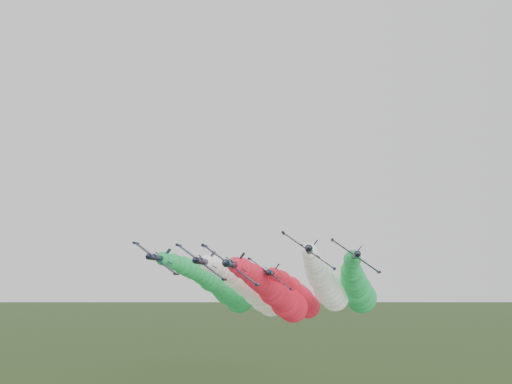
# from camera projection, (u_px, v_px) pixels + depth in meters

# --- Properties ---
(jet_lead) EXTENTS (15.81, 81.11, 18.12)m
(jet_lead) POSITION_uv_depth(u_px,v_px,m) (280.00, 296.00, 131.74)
(jet_lead) COLOR black
(jet_lead) RESTS_ON ground
(jet_inner_left) EXTENTS (15.68, 80.98, 17.99)m
(jet_inner_left) POSITION_uv_depth(u_px,v_px,m) (256.00, 292.00, 142.02)
(jet_inner_left) COLOR black
(jet_inner_left) RESTS_ON ground
(jet_inner_right) EXTENTS (15.57, 80.87, 17.88)m
(jet_inner_right) POSITION_uv_depth(u_px,v_px,m) (327.00, 285.00, 137.52)
(jet_inner_right) COLOR black
(jet_inner_right) RESTS_ON ground
(jet_outer_left) EXTENTS (16.42, 81.71, 18.72)m
(jet_outer_left) POSITION_uv_depth(u_px,v_px,m) (224.00, 289.00, 154.52)
(jet_outer_left) COLOR black
(jet_outer_left) RESTS_ON ground
(jet_outer_right) EXTENTS (16.39, 81.69, 18.70)m
(jet_outer_right) POSITION_uv_depth(u_px,v_px,m) (357.00, 288.00, 149.71)
(jet_outer_right) COLOR black
(jet_outer_right) RESTS_ON ground
(jet_trail) EXTENTS (15.38, 80.67, 17.68)m
(jet_trail) POSITION_uv_depth(u_px,v_px,m) (298.00, 296.00, 155.16)
(jet_trail) COLOR black
(jet_trail) RESTS_ON ground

